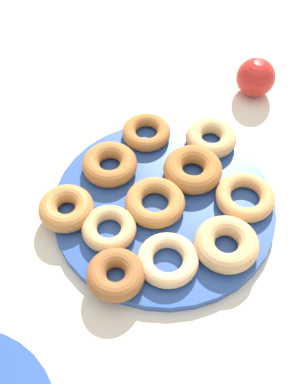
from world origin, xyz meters
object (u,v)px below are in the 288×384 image
at_px(donut_7, 146,132).
at_px(donut_10, 211,138).
at_px(donut_9, 155,202).
at_px(donut_2, 66,208).
at_px(donut_plate, 164,206).
at_px(donut_4, 110,164).
at_px(donut_0, 165,260).
at_px(donut_1, 193,169).
at_px(donut_5, 245,196).
at_px(apple, 256,77).
at_px(donut_8, 116,275).
at_px(donut_6, 109,229).
at_px(donut_3, 226,244).

height_order(donut_7, donut_10, donut_10).
bearing_deg(donut_9, donut_2, 93.64).
relative_size(donut_plate, donut_2, 4.10).
distance_m(donut_4, donut_10, 0.17).
relative_size(donut_0, donut_9, 0.95).
bearing_deg(donut_1, donut_5, -124.28).
bearing_deg(donut_plate, donut_1, -41.83).
bearing_deg(apple, donut_8, 147.03).
xyz_separation_m(donut_0, donut_9, (0.10, 0.01, 0.00)).
height_order(donut_1, donut_4, donut_1).
distance_m(donut_plate, apple, 0.32).
bearing_deg(donut_6, donut_10, -44.11).
bearing_deg(donut_8, donut_9, -25.97).
bearing_deg(donut_7, donut_3, -154.36).
distance_m(donut_6, donut_8, 0.08).
height_order(donut_6, apple, apple).
bearing_deg(donut_2, donut_9, -86.36).
height_order(donut_plate, donut_4, donut_4).
relative_size(donut_4, donut_10, 1.05).
bearing_deg(donut_8, donut_7, -10.54).
bearing_deg(donut_3, donut_plate, 45.16).
relative_size(donut_1, donut_6, 1.16).
bearing_deg(donut_0, donut_7, 4.36).
height_order(donut_4, donut_8, same).
relative_size(donut_5, donut_7, 1.11).
bearing_deg(donut_2, donut_0, -122.16).
xyz_separation_m(donut_6, donut_8, (-0.08, -0.01, 0.00)).
bearing_deg(donut_5, donut_6, 104.47).
relative_size(donut_6, donut_9, 0.88).
bearing_deg(donut_1, donut_3, -165.30).
bearing_deg(donut_1, donut_2, 109.50).
bearing_deg(apple, donut_5, 167.73).
relative_size(donut_3, donut_4, 1.05).
relative_size(donut_0, apple, 1.23).
bearing_deg(apple, donut_plate, 145.52).
relative_size(donut_6, donut_7, 0.99).
xyz_separation_m(donut_2, donut_9, (0.01, -0.13, -0.00)).
distance_m(donut_10, apple, 0.17).
height_order(donut_3, donut_6, donut_3).
xyz_separation_m(donut_plate, donut_8, (-0.13, 0.07, 0.02)).
relative_size(donut_2, donut_3, 0.90).
bearing_deg(donut_2, donut_4, -36.99).
height_order(donut_0, donut_9, donut_9).
relative_size(donut_6, donut_8, 0.99).
bearing_deg(donut_4, donut_9, -137.48).
distance_m(donut_3, donut_9, 0.12).
bearing_deg(donut_3, donut_7, 25.64).
xyz_separation_m(donut_0, apple, (0.36, -0.18, 0.01)).
distance_m(donut_plate, donut_4, 0.11).
relative_size(donut_1, donut_8, 1.15).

